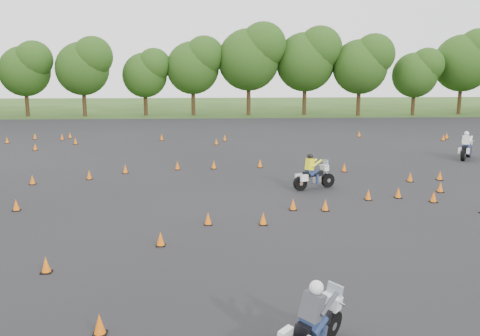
{
  "coord_description": "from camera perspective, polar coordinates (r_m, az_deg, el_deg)",
  "views": [
    {
      "loc": [
        -1.14,
        -19.53,
        5.9
      ],
      "look_at": [
        0.0,
        4.0,
        1.2
      ],
      "focal_mm": 40.0,
      "sensor_mm": 36.0,
      "label": 1
    }
  ],
  "objects": [
    {
      "name": "asphalt_pad",
      "position": [
        26.22,
        -0.21,
        -1.71
      ],
      "size": [
        62.0,
        62.0,
        0.0
      ],
      "primitive_type": "plane",
      "color": "black",
      "rests_on": "ground"
    },
    {
      "name": "rider_grey",
      "position": [
        11.29,
        7.5,
        -15.28
      ],
      "size": [
        1.99,
        2.15,
        1.73
      ],
      "primitive_type": null,
      "rotation": [
        0.0,
        0.0,
        0.86
      ],
      "color": "#414249",
      "rests_on": "ground"
    },
    {
      "name": "rider_yellow",
      "position": [
        25.28,
        7.98,
        -0.34
      ],
      "size": [
        2.29,
        1.49,
        1.7
      ],
      "primitive_type": null,
      "rotation": [
        0.0,
        0.0,
        0.4
      ],
      "color": "#F5F115",
      "rests_on": "ground"
    },
    {
      "name": "treeline",
      "position": [
        54.49,
        3.01,
        9.92
      ],
      "size": [
        87.15,
        32.49,
        10.63
      ],
      "color": "#234313",
      "rests_on": "ground"
    },
    {
      "name": "ground",
      "position": [
        20.43,
        0.55,
        -5.5
      ],
      "size": [
        140.0,
        140.0,
        0.0
      ],
      "primitive_type": "plane",
      "color": "#2D5119",
      "rests_on": "ground"
    },
    {
      "name": "rider_white",
      "position": [
        35.64,
        23.04,
        2.27
      ],
      "size": [
        1.89,
        2.22,
        1.74
      ],
      "primitive_type": null,
      "rotation": [
        0.0,
        0.0,
        0.93
      ],
      "color": "silver",
      "rests_on": "ground"
    },
    {
      "name": "traffic_cones",
      "position": [
        27.08,
        -0.25,
        -0.8
      ],
      "size": [
        36.47,
        31.41,
        0.45
      ],
      "color": "orange",
      "rests_on": "asphalt_pad"
    }
  ]
}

